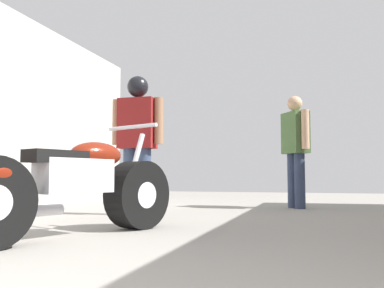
# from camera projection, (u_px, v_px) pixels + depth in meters

# --- Properties ---
(ground_plane) EXTENTS (17.95, 17.95, 0.00)m
(ground_plane) POSITION_uv_depth(u_px,v_px,m) (217.00, 227.00, 4.24)
(ground_plane) COLOR gray
(motorcycle_maroon_cruiser) EXTENTS (1.04, 2.07, 0.99)m
(motorcycle_maroon_cruiser) POSITION_uv_depth(u_px,v_px,m) (70.00, 188.00, 3.48)
(motorcycle_maroon_cruiser) COLOR black
(motorcycle_maroon_cruiser) RESTS_ON ground_plane
(mechanic_in_blue) EXTENTS (0.48, 0.66, 1.77)m
(mechanic_in_blue) POSITION_uv_depth(u_px,v_px,m) (295.00, 144.00, 6.68)
(mechanic_in_blue) COLOR #2D3851
(mechanic_in_blue) RESTS_ON ground_plane
(mechanic_with_helmet) EXTENTS (0.71, 0.28, 1.83)m
(mechanic_with_helmet) POSITION_uv_depth(u_px,v_px,m) (137.00, 131.00, 5.58)
(mechanic_with_helmet) COLOR #384766
(mechanic_with_helmet) RESTS_ON ground_plane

